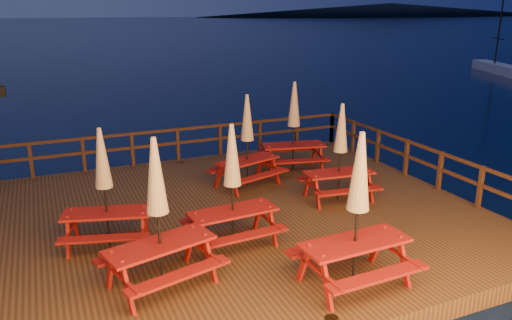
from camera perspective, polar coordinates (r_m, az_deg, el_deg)
The scene contains 13 objects.
ground at distance 12.39m, azimuth -2.86°, elevation -7.94°, with size 500.00×500.00×0.00m, color #051332.
deck at distance 12.30m, azimuth -2.88°, elevation -7.10°, with size 12.00×10.00×0.40m, color #3F2A14.
deck_piles at distance 12.52m, azimuth -2.84°, elevation -9.19°, with size 11.44×9.44×1.40m.
railing at distance 13.53m, azimuth -5.61°, elevation -0.50°, with size 11.80×9.75×1.10m.
headland_right at distance 305.84m, azimuth 15.20°, elevation 16.27°, with size 230.40×86.40×7.00m, color black.
sailboat at distance 46.04m, azimuth 26.03°, elevation 9.37°, with size 3.97×7.28×10.93m.
picnic_table_0 at distance 8.89m, azimuth 11.52°, elevation -5.45°, with size 2.06×1.72×2.86m.
picnic_table_1 at distance 8.86m, azimuth -11.16°, elevation -5.81°, with size 2.29×2.05×2.78m.
picnic_table_2 at distance 12.89m, azimuth 9.61°, elevation 1.04°, with size 1.94×1.66×2.55m.
picnic_table_3 at distance 10.66m, azimuth -16.94°, elevation -2.90°, with size 2.12×1.90×2.56m.
picnic_table_4 at distance 10.23m, azimuth -2.72°, elevation -2.78°, with size 1.94×1.63×2.63m.
picnic_table_5 at distance 15.11m, azimuth 4.33°, elevation 3.99°, with size 2.20×1.94×2.73m.
picnic_table_6 at distance 13.70m, azimuth -1.01°, elevation 2.36°, with size 2.18×1.96×2.60m.
Camera 1 is at (-3.92, -10.51, 5.25)m, focal length 35.00 mm.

